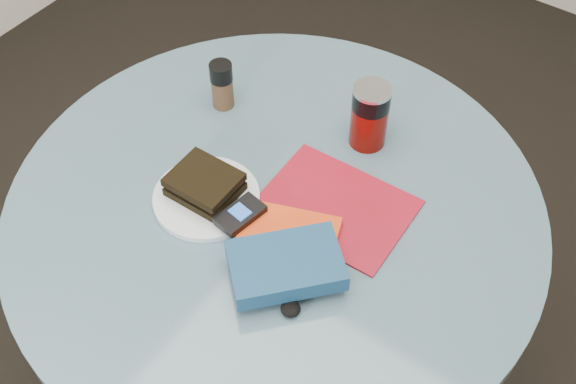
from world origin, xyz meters
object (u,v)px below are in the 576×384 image
Objects in this scene: novel at (286,265)px; red_book at (288,235)px; sandwich at (205,184)px; pepper_grinder at (222,85)px; mp3_player at (240,214)px; table at (276,253)px; magazine at (336,206)px; plate at (206,198)px; soda_can at (370,116)px; headphones at (282,296)px.

red_book is at bearing 74.62° from novel.
pepper_grinder reaches higher than sandwich.
mp3_player is at bearing -8.58° from sandwich.
magazine is at bearing 29.62° from table.
magazine is at bearing 28.99° from sandwich.
plate is 1.86× the size of pepper_grinder.
red_book is at bearing 12.95° from mp3_player.
table is 0.33m from soda_can.
novel reaches higher than plate.
magazine is (0.21, 0.12, -0.03)m from sandwich.
headphones is at bearing -80.38° from red_book.
mp3_player is 0.18m from headphones.
red_book is 0.08m from novel.
soda_can is 0.36m from novel.
headphones is (0.03, -0.22, 0.01)m from magazine.
sandwich is at bearing 157.66° from headphones.
soda_can is 0.19m from magazine.
sandwich is 1.27× the size of mp3_player.
plate is 1.15× the size of red_book.
table is 0.20m from red_book.
plate is 0.09m from mp3_player.
pepper_grinder reaches higher than novel.
plate is 0.03m from sandwich.
magazine is (0.34, -0.10, -0.05)m from pepper_grinder.
headphones is (0.25, -0.10, -0.02)m from sandwich.
mp3_player is at bearing -45.94° from pepper_grinder.
mp3_player is (0.09, -0.01, -0.01)m from sandwich.
novel is (0.35, -0.28, -0.02)m from pepper_grinder.
plate is at bearing 158.50° from headphones.
table is at bearing 32.77° from plate.
plate is at bearing -44.49° from sandwich.
pepper_grinder reaches higher than magazine.
soda_can is 1.44× the size of mp3_player.
headphones is at bearing -29.62° from mp3_player.
plate is at bearing 163.79° from red_book.
magazine is 0.11m from red_book.
mp3_player is at bearing 172.27° from red_book.
red_book is (0.01, -0.29, -0.06)m from soda_can.
table is 5.82× the size of red_book.
soda_can is at bearing 71.68° from red_book.
table is 5.37× the size of novel.
table is at bearing -32.26° from pepper_grinder.
magazine is 0.18m from mp3_player.
headphones reaches higher than magazine.
soda_can is at bearing 51.02° from novel.
novel is (0.04, -0.07, 0.03)m from red_book.
table is at bearing 120.88° from red_book.
magazine is 0.18m from novel.
novel is (0.06, -0.36, -0.03)m from soda_can.
magazine is at bearing 31.28° from plate.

